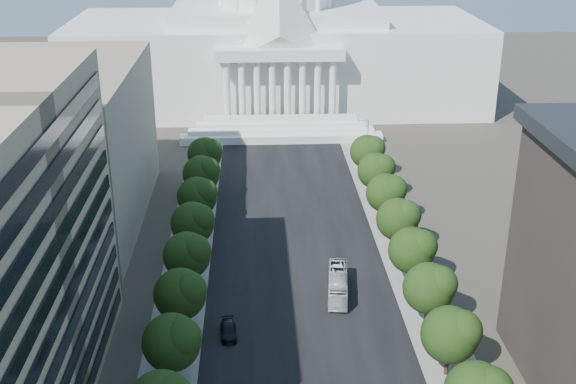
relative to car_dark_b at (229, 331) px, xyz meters
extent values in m
cube|color=black|center=(11.17, 31.51, -0.81)|extent=(30.00, 260.00, 0.01)
cube|color=gray|center=(-7.83, 31.51, -0.81)|extent=(8.00, 260.00, 0.02)
cube|color=gray|center=(30.17, 31.51, -0.81)|extent=(8.00, 260.00, 0.02)
cube|color=white|center=(11.17, 126.51, 11.69)|extent=(120.00, 50.00, 25.00)
cube|color=white|center=(11.17, 126.51, 26.19)|extent=(60.00, 40.00, 4.00)
cube|color=white|center=(11.17, 99.51, 19.69)|extent=(34.00, 8.00, 3.00)
cube|color=gray|center=(-36.83, 41.51, 14.19)|extent=(38.00, 52.00, 30.00)
cylinder|color=#33261C|center=(-6.83, -10.49, 0.66)|extent=(0.56, 0.56, 2.94)
sphere|color=black|center=(-6.83, -10.49, 5.36)|extent=(7.60, 7.60, 7.60)
sphere|color=black|center=(-5.50, -11.25, 6.50)|extent=(5.32, 5.32, 5.32)
cylinder|color=#33261C|center=(-6.83, 1.51, 0.66)|extent=(0.56, 0.56, 2.94)
sphere|color=black|center=(-6.83, 1.51, 5.36)|extent=(7.60, 7.60, 7.60)
sphere|color=black|center=(-5.50, 0.75, 6.50)|extent=(5.32, 5.32, 5.32)
cylinder|color=#33261C|center=(-6.83, 13.51, 0.66)|extent=(0.56, 0.56, 2.94)
sphere|color=black|center=(-6.83, 13.51, 5.36)|extent=(7.60, 7.60, 7.60)
sphere|color=black|center=(-5.50, 12.75, 6.50)|extent=(5.32, 5.32, 5.32)
cylinder|color=#33261C|center=(-6.83, 25.51, 0.66)|extent=(0.56, 0.56, 2.94)
sphere|color=black|center=(-6.83, 25.51, 5.36)|extent=(7.60, 7.60, 7.60)
sphere|color=black|center=(-5.50, 24.75, 6.50)|extent=(5.32, 5.32, 5.32)
cylinder|color=#33261C|center=(-6.83, 37.51, 0.66)|extent=(0.56, 0.56, 2.94)
sphere|color=black|center=(-6.83, 37.51, 5.36)|extent=(7.60, 7.60, 7.60)
sphere|color=black|center=(-5.50, 36.75, 6.50)|extent=(5.32, 5.32, 5.32)
cylinder|color=#33261C|center=(-6.83, 49.51, 0.66)|extent=(0.56, 0.56, 2.94)
sphere|color=black|center=(-6.83, 49.51, 5.36)|extent=(7.60, 7.60, 7.60)
sphere|color=black|center=(-5.50, 48.75, 6.50)|extent=(5.32, 5.32, 5.32)
cylinder|color=#33261C|center=(-6.83, 61.51, 0.66)|extent=(0.56, 0.56, 2.94)
sphere|color=black|center=(-6.83, 61.51, 5.36)|extent=(7.60, 7.60, 7.60)
sphere|color=black|center=(-5.50, 60.75, 6.50)|extent=(5.32, 5.32, 5.32)
cylinder|color=#33261C|center=(29.17, -10.49, 0.66)|extent=(0.56, 0.56, 2.94)
sphere|color=black|center=(29.17, -10.49, 5.36)|extent=(7.60, 7.60, 7.60)
sphere|color=black|center=(30.50, -11.25, 6.50)|extent=(5.32, 5.32, 5.32)
cylinder|color=#33261C|center=(29.17, 1.51, 0.66)|extent=(0.56, 0.56, 2.94)
sphere|color=black|center=(29.17, 1.51, 5.36)|extent=(7.60, 7.60, 7.60)
sphere|color=black|center=(30.50, 0.75, 6.50)|extent=(5.32, 5.32, 5.32)
cylinder|color=#33261C|center=(29.17, 13.51, 0.66)|extent=(0.56, 0.56, 2.94)
sphere|color=black|center=(29.17, 13.51, 5.36)|extent=(7.60, 7.60, 7.60)
sphere|color=black|center=(30.50, 12.75, 6.50)|extent=(5.32, 5.32, 5.32)
cylinder|color=#33261C|center=(29.17, 25.51, 0.66)|extent=(0.56, 0.56, 2.94)
sphere|color=black|center=(29.17, 25.51, 5.36)|extent=(7.60, 7.60, 7.60)
sphere|color=black|center=(30.50, 24.75, 6.50)|extent=(5.32, 5.32, 5.32)
cylinder|color=#33261C|center=(29.17, 37.51, 0.66)|extent=(0.56, 0.56, 2.94)
sphere|color=black|center=(29.17, 37.51, 5.36)|extent=(7.60, 7.60, 7.60)
sphere|color=black|center=(30.50, 36.75, 6.50)|extent=(5.32, 5.32, 5.32)
cylinder|color=#33261C|center=(29.17, 49.51, 0.66)|extent=(0.56, 0.56, 2.94)
sphere|color=black|center=(29.17, 49.51, 5.36)|extent=(7.60, 7.60, 7.60)
sphere|color=black|center=(30.50, 48.75, 6.50)|extent=(5.32, 5.32, 5.32)
cylinder|color=#33261C|center=(29.17, 61.51, 0.66)|extent=(0.56, 0.56, 2.94)
sphere|color=black|center=(29.17, 61.51, 5.36)|extent=(7.60, 7.60, 7.60)
sphere|color=black|center=(30.50, 60.75, 6.50)|extent=(5.32, 5.32, 5.32)
cylinder|color=gray|center=(30.47, -23.49, 7.99)|extent=(2.40, 0.14, 0.14)
sphere|color=gray|center=(29.37, -23.49, 7.89)|extent=(0.44, 0.44, 0.44)
cylinder|color=gray|center=(31.67, 1.51, 3.69)|extent=(0.18, 0.18, 9.00)
cylinder|color=gray|center=(30.47, 1.51, 7.99)|extent=(2.40, 0.14, 0.14)
sphere|color=gray|center=(29.37, 1.51, 7.89)|extent=(0.44, 0.44, 0.44)
cylinder|color=gray|center=(31.67, 26.51, 3.69)|extent=(0.18, 0.18, 9.00)
cylinder|color=gray|center=(30.47, 26.51, 7.99)|extent=(2.40, 0.14, 0.14)
sphere|color=gray|center=(29.37, 26.51, 7.89)|extent=(0.44, 0.44, 0.44)
cylinder|color=gray|center=(31.67, 51.51, 3.69)|extent=(0.18, 0.18, 9.00)
cylinder|color=gray|center=(30.47, 51.51, 7.99)|extent=(2.40, 0.14, 0.14)
sphere|color=gray|center=(29.37, 51.51, 7.89)|extent=(0.44, 0.44, 0.44)
cylinder|color=gray|center=(31.67, 76.51, 3.69)|extent=(0.18, 0.18, 9.00)
cylinder|color=gray|center=(30.47, 76.51, 7.99)|extent=(2.40, 0.14, 0.14)
sphere|color=gray|center=(29.37, 76.51, 7.89)|extent=(0.44, 0.44, 0.44)
imported|color=black|center=(0.00, 0.00, 0.00)|extent=(2.71, 5.74, 1.62)
imported|color=silver|center=(17.10, 10.94, 0.94)|extent=(4.35, 12.79, 3.49)
camera|label=1|loc=(4.32, -88.90, 58.44)|focal=45.00mm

